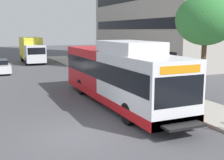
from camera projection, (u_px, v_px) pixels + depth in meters
ground_plane at (42, 95)px, 19.13m from camera, size 120.00×120.00×0.00m
sidewalk_curb at (150, 91)px, 20.12m from camera, size 3.00×56.00×0.14m
transit_bus at (118, 75)px, 16.51m from camera, size 2.58×12.25×3.65m
street_tree_near_stop at (206, 20)px, 16.05m from camera, size 3.33×3.33×6.06m
parked_car_far_lane at (0, 67)px, 28.51m from camera, size 1.80×4.50×1.33m
box_truck_background at (32, 49)px, 37.38m from camera, size 2.32×7.01×3.25m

